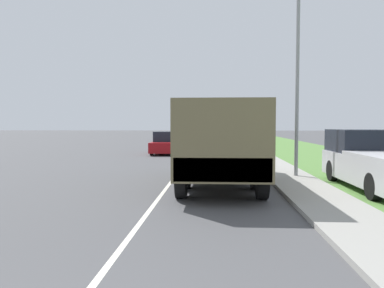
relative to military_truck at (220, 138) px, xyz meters
name	(u,v)px	position (x,y,z in m)	size (l,w,h in m)	color
ground_plane	(200,144)	(-1.78, 28.37, -1.62)	(180.00, 180.00, 0.00)	#4C4C4F
lane_centre_stripe	(200,143)	(-1.78, 28.37, -1.62)	(0.12, 120.00, 0.00)	silver
sidewalk_right	(241,143)	(2.72, 28.37, -1.56)	(1.80, 120.00, 0.12)	#9E9B93
grass_strip_right	(281,144)	(7.12, 28.37, -1.61)	(7.00, 120.00, 0.02)	#56843D
military_truck	(220,138)	(0.00, 0.00, 0.00)	(2.57, 7.57, 2.76)	#606647
car_nearest_ahead	(166,144)	(-3.70, 13.72, -0.90)	(1.74, 4.40, 1.60)	maroon
car_second_ahead	(214,138)	(-0.18, 26.11, -0.95)	(1.79, 4.06, 1.49)	#336B3D
car_third_ahead	(186,135)	(-3.76, 34.38, -0.90)	(1.90, 4.70, 1.61)	silver
pickup_truck	(375,161)	(5.07, -0.35, -0.72)	(2.05, 5.43, 1.90)	silver
lamp_post	(293,49)	(2.79, 1.74, 3.36)	(1.69, 0.24, 8.32)	gray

